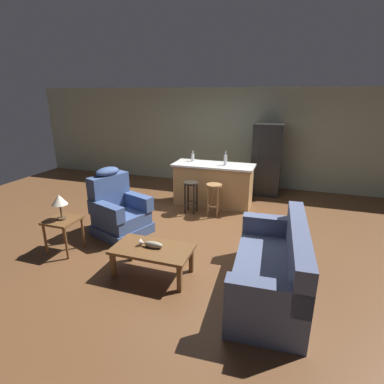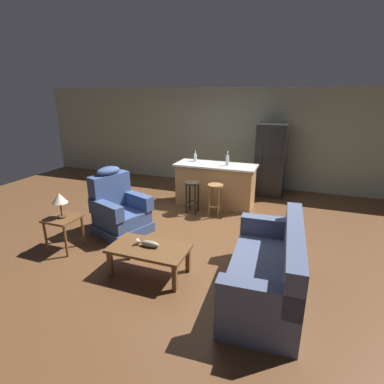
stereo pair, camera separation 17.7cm
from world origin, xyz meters
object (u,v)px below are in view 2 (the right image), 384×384
(coffee_table, at_px, (149,251))
(bottle_tall_green, at_px, (195,157))
(recliner_near_lamp, at_px, (119,210))
(end_table, at_px, (63,223))
(table_lamp, at_px, (60,199))
(refrigerator, at_px, (270,160))
(kitchen_island, at_px, (215,185))
(bar_stool_right, at_px, (215,194))
(bottle_short_amber, at_px, (227,160))
(couch, at_px, (269,271))
(bar_stool_left, at_px, (192,191))
(fish_figurine, at_px, (148,244))

(coffee_table, distance_m, bottle_tall_green, 3.26)
(recliner_near_lamp, distance_m, end_table, 1.00)
(coffee_table, bearing_deg, table_lamp, 174.51)
(refrigerator, relative_size, bottle_tall_green, 7.14)
(kitchen_island, xyz_separation_m, bar_stool_right, (0.18, -0.63, -0.01))
(bottle_short_amber, bearing_deg, couch, -66.00)
(couch, height_order, bottle_tall_green, bottle_tall_green)
(bottle_short_amber, bearing_deg, table_lamp, -125.17)
(recliner_near_lamp, distance_m, bottle_short_amber, 2.56)
(bar_stool_left, height_order, refrigerator, refrigerator)
(table_lamp, xyz_separation_m, bar_stool_left, (1.40, 2.22, -0.40))
(recliner_near_lamp, bearing_deg, fish_figurine, -21.59)
(end_table, xyz_separation_m, table_lamp, (0.00, -0.00, 0.41))
(kitchen_island, bearing_deg, fish_figurine, -92.12)
(refrigerator, distance_m, bottle_short_amber, 1.47)
(couch, bearing_deg, kitchen_island, -64.96)
(bar_stool_left, bearing_deg, coffee_table, -84.34)
(end_table, bearing_deg, kitchen_island, 58.80)
(bar_stool_left, distance_m, refrigerator, 2.33)
(fish_figurine, relative_size, refrigerator, 0.19)
(refrigerator, relative_size, bottle_short_amber, 5.61)
(table_lamp, bearing_deg, bar_stool_right, 49.38)
(bottle_tall_green, bearing_deg, table_lamp, -111.56)
(kitchen_island, height_order, bottle_short_amber, bottle_short_amber)
(bar_stool_left, height_order, bar_stool_right, same)
(end_table, xyz_separation_m, bottle_short_amber, (1.99, 2.82, 0.61))
(coffee_table, relative_size, bar_stool_left, 1.62)
(recliner_near_lamp, bearing_deg, table_lamp, -97.30)
(recliner_near_lamp, bearing_deg, bar_stool_right, 62.75)
(recliner_near_lamp, height_order, bar_stool_left, recliner_near_lamp)
(bottle_tall_green, bearing_deg, coffee_table, -81.84)
(end_table, relative_size, table_lamp, 1.37)
(couch, bearing_deg, table_lamp, -3.71)
(kitchen_island, xyz_separation_m, bottle_tall_green, (-0.54, 0.15, 0.57))
(bar_stool_right, relative_size, refrigerator, 0.39)
(kitchen_island, bearing_deg, bottle_short_amber, -5.54)
(refrigerator, bearing_deg, fish_figurine, -105.56)
(couch, distance_m, table_lamp, 3.31)
(coffee_table, distance_m, recliner_near_lamp, 1.58)
(bottle_short_amber, bearing_deg, refrigerator, 57.17)
(end_table, relative_size, bottle_tall_green, 2.27)
(recliner_near_lamp, height_order, bottle_short_amber, bottle_short_amber)
(table_lamp, xyz_separation_m, kitchen_island, (1.73, 2.85, -0.39))
(fish_figurine, bearing_deg, kitchen_island, 87.88)
(recliner_near_lamp, xyz_separation_m, bar_stool_left, (0.94, 1.34, 0.05))
(recliner_near_lamp, relative_size, bar_stool_right, 1.76)
(fish_figurine, xyz_separation_m, bottle_tall_green, (-0.43, 3.14, 0.58))
(coffee_table, relative_size, recliner_near_lamp, 0.92)
(fish_figurine, xyz_separation_m, bar_stool_right, (0.29, 2.36, 0.01))
(end_table, height_order, bottle_short_amber, bottle_short_amber)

